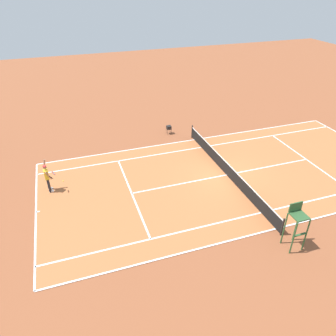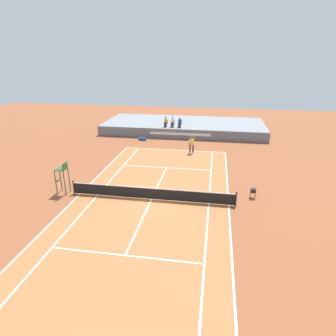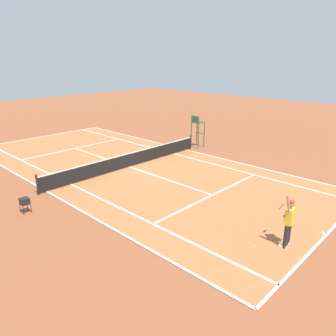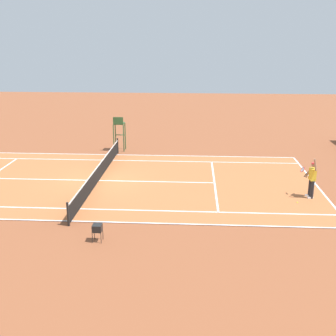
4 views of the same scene
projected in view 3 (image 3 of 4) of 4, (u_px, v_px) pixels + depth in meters
ground_plane at (130, 167)px, 20.36m from camera, size 80.00×80.00×0.00m
court at (130, 167)px, 20.36m from camera, size 11.08×23.88×0.03m
net at (129, 159)px, 20.19m from camera, size 11.98×0.10×1.07m
tennis_player at (288, 222)px, 11.52m from camera, size 0.75×0.69×2.08m
tennis_ball at (254, 246)px, 11.79m from camera, size 0.07×0.07×0.07m
umpire_chair at (197, 127)px, 24.46m from camera, size 0.77×0.77×2.44m
ball_hopper at (24, 201)px, 14.21m from camera, size 0.36×0.36×0.70m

